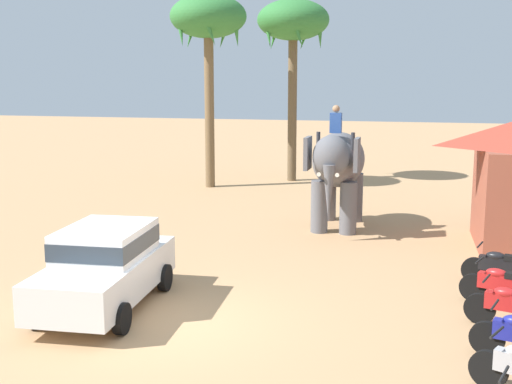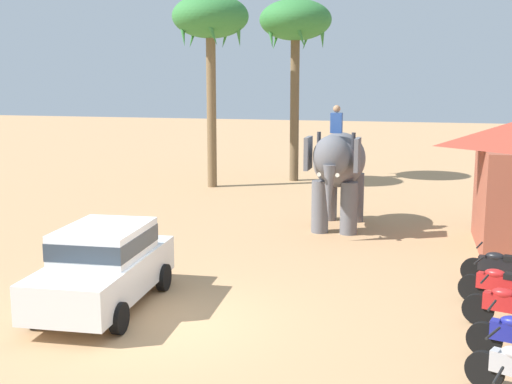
% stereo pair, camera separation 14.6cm
% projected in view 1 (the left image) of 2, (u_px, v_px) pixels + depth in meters
% --- Properties ---
extents(ground_plane, '(120.00, 120.00, 0.00)m').
position_uv_depth(ground_plane, '(163.00, 322.00, 12.68)').
color(ground_plane, tan).
extents(car_sedan_foreground, '(2.10, 4.21, 1.70)m').
position_uv_depth(car_sedan_foreground, '(106.00, 264.00, 13.35)').
color(car_sedan_foreground, white).
rests_on(car_sedan_foreground, ground).
extents(elephant_with_mahout, '(1.61, 3.86, 3.88)m').
position_uv_depth(elephant_with_mahout, '(338.00, 166.00, 20.25)').
color(elephant_with_mahout, slate).
rests_on(elephant_with_mahout, ground).
extents(motorcycle_far_in_row, '(1.72, 0.80, 0.94)m').
position_uv_depth(motorcycle_far_in_row, '(503.00, 285.00, 13.45)').
color(motorcycle_far_in_row, black).
rests_on(motorcycle_far_in_row, ground).
extents(motorcycle_end_of_row, '(1.76, 0.70, 0.94)m').
position_uv_depth(motorcycle_end_of_row, '(502.00, 267.00, 14.74)').
color(motorcycle_end_of_row, black).
rests_on(motorcycle_end_of_row, ground).
extents(palm_tree_behind_elephant, '(3.20, 3.20, 8.10)m').
position_uv_depth(palm_tree_behind_elephant, '(208.00, 22.00, 27.14)').
color(palm_tree_behind_elephant, brown).
rests_on(palm_tree_behind_elephant, ground).
extents(palm_tree_left_of_road, '(3.20, 3.20, 8.10)m').
position_uv_depth(palm_tree_left_of_road, '(293.00, 25.00, 28.87)').
color(palm_tree_left_of_road, brown).
rests_on(palm_tree_left_of_road, ground).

